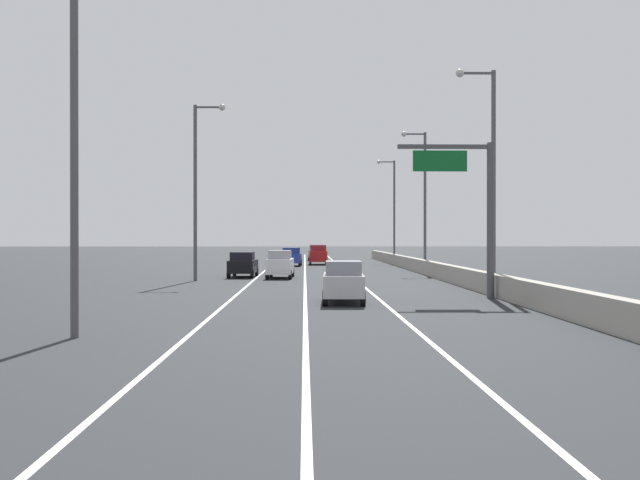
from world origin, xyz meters
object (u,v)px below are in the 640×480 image
Objects in this scene: lamp_post_right_fourth at (392,205)px; car_white_1 at (280,264)px; lamp_post_left_near at (82,109)px; lamp_post_right_third at (422,193)px; car_silver_3 at (343,282)px; car_red_5 at (318,255)px; car_gray_0 at (316,253)px; lamp_post_left_mid at (199,181)px; car_black_4 at (243,265)px; overhead_sign_gantry at (475,200)px; lamp_post_right_second at (489,166)px; car_blue_2 at (292,257)px.

car_white_1 is (-11.94, -32.81, -5.72)m from lamp_post_right_fourth.
lamp_post_right_third is at bearing 67.91° from lamp_post_left_near.
car_silver_3 is 1.03× the size of car_red_5.
car_gray_0 reaches higher than car_silver_3.
lamp_post_left_mid is 7.79m from car_black_4.
car_white_1 is (-3.20, -38.67, -0.00)m from car_gray_0.
lamp_post_left_mid reaches higher than overhead_sign_gantry.
lamp_post_left_near is 2.69× the size of car_black_4.
lamp_post_right_fourth is at bearing 80.87° from car_silver_3.
car_black_4 is at bearing -103.71° from car_red_5.
lamp_post_left_mid reaches higher than car_white_1.
car_gray_0 is 12.80m from car_red_5.
car_gray_0 is 38.81m from car_white_1.
car_black_4 is 0.99× the size of car_red_5.
overhead_sign_gantry is 56.72m from car_gray_0.
lamp_post_right_second reaches higher than car_blue_2.
car_white_1 is 21.92m from car_blue_2.
car_gray_0 is at bearing 90.28° from car_silver_3.
lamp_post_right_third is 1.00× the size of lamp_post_left_near.
car_black_4 is (-2.78, 1.36, -0.06)m from car_white_1.
lamp_post_right_fourth reaches higher than car_red_5.
car_silver_3 is 45.66m from car_red_5.
overhead_sign_gantry is at bearing -60.36° from car_white_1.
lamp_post_left_near reaches higher than car_silver_3.
lamp_post_left_near is 57.88m from car_red_5.
lamp_post_left_near is at bearing -96.52° from car_gray_0.
car_black_4 is (2.00, 32.52, -5.78)m from lamp_post_left_near.
lamp_post_right_fourth is at bearing 89.54° from lamp_post_right_second.
lamp_post_right_fourth reaches higher than car_black_4.
car_silver_3 is at bearing -89.65° from car_red_5.
lamp_post_right_fourth is 35.20m from car_black_4.
lamp_post_left_mid is at bearing -101.58° from car_gray_0.
car_red_5 is (2.78, 3.96, 0.10)m from car_blue_2.
car_gray_0 is at bearing 99.04° from lamp_post_right_second.
lamp_post_left_near reaches higher than car_gray_0.
car_red_5 is (3.21, 25.88, 0.04)m from car_white_1.
overhead_sign_gantry is 1.72× the size of car_white_1.
car_gray_0 is 1.02× the size of car_black_4.
overhead_sign_gantry reaches higher than car_blue_2.
lamp_post_left_near and lamp_post_left_mid have the same top height.
overhead_sign_gantry is at bearing -113.47° from lamp_post_right_second.
lamp_post_right_fourth is 66.12m from lamp_post_left_near.
car_gray_0 is 16.98m from car_blue_2.
lamp_post_left_near is 28.00m from lamp_post_left_mid.
lamp_post_left_near reaches higher than car_white_1.
car_gray_0 is (-8.36, 52.52, -5.71)m from lamp_post_right_second.
lamp_post_right_second is at bearing -78.12° from car_red_5.
lamp_post_left_mid is (-17.08, -12.66, 0.00)m from lamp_post_right_third.
lamp_post_right_second is at bearing 36.35° from car_silver_3.
lamp_post_right_fourth is at bearing -33.89° from car_gray_0.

